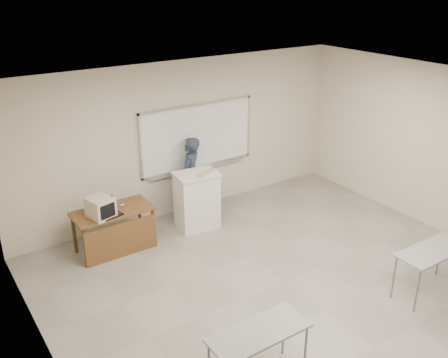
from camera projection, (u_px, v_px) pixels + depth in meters
floor at (325, 312)px, 7.11m from camera, size 7.00×8.00×0.01m
whiteboard at (198, 137)px, 9.73m from camera, size 2.48×0.10×1.31m
student_desks at (412, 325)px, 5.82m from camera, size 4.40×2.20×0.73m
instructor_desk at (116, 224)px, 8.42m from camera, size 1.34×0.67×0.75m
podium at (197, 200)px, 9.24m from camera, size 0.78×0.57×1.09m
crt_monitor at (100, 208)px, 8.13m from camera, size 0.37×0.42×0.35m
laptop at (109, 211)px, 8.25m from camera, size 0.35×0.32×0.26m
mouse at (122, 205)px, 8.55m from camera, size 0.10×0.07×0.04m
keyboard at (207, 173)px, 9.02m from camera, size 0.52×0.31×0.03m
presenter at (191, 176)px, 9.70m from camera, size 0.68×0.66×1.58m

